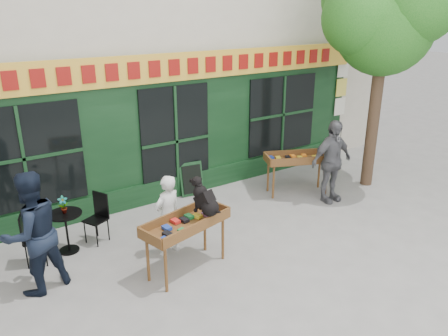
% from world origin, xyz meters
% --- Properties ---
extents(ground, '(80.00, 80.00, 0.00)m').
position_xyz_m(ground, '(0.00, 0.00, 0.00)').
color(ground, slate).
rests_on(ground, ground).
extents(street_tree, '(3.05, 2.90, 5.60)m').
position_xyz_m(street_tree, '(4.34, 0.36, 4.11)').
color(street_tree, '#382619').
rests_on(street_tree, ground).
extents(book_cart_center, '(1.60, 0.95, 0.99)m').
position_xyz_m(book_cart_center, '(-1.37, -0.49, 0.82)').
color(book_cart_center, brown).
rests_on(book_cart_center, ground).
extents(dog, '(0.47, 0.66, 0.60)m').
position_xyz_m(dog, '(-1.02, -0.54, 1.29)').
color(dog, black).
rests_on(dog, book_cart_center).
extents(woman, '(0.61, 0.47, 1.50)m').
position_xyz_m(woman, '(-1.37, 0.16, 0.75)').
color(woman, silver).
rests_on(woman, ground).
extents(book_cart_right, '(1.62, 1.17, 0.99)m').
position_xyz_m(book_cart_right, '(2.45, 0.88, 0.82)').
color(book_cart_right, brown).
rests_on(book_cart_right, ground).
extents(man_right, '(1.14, 0.53, 1.90)m').
position_xyz_m(man_right, '(2.75, 0.13, 0.95)').
color(man_right, '#545559').
rests_on(man_right, ground).
extents(bistro_table, '(0.60, 0.60, 0.76)m').
position_xyz_m(bistro_table, '(-2.85, 1.25, 0.54)').
color(bistro_table, black).
rests_on(bistro_table, ground).
extents(bistro_chair_left, '(0.46, 0.46, 0.95)m').
position_xyz_m(bistro_chair_left, '(-3.48, 1.18, 0.56)').
color(bistro_chair_left, black).
rests_on(bistro_chair_left, ground).
extents(bistro_chair_right, '(0.49, 0.48, 0.95)m').
position_xyz_m(bistro_chair_right, '(-2.22, 1.34, 0.56)').
color(bistro_chair_right, black).
rests_on(bistro_chair_right, ground).
extents(potted_plant, '(0.18, 0.13, 0.33)m').
position_xyz_m(potted_plant, '(-2.85, 1.25, 0.93)').
color(potted_plant, gray).
rests_on(potted_plant, bistro_table).
extents(man_left, '(1.12, 0.98, 1.97)m').
position_xyz_m(man_left, '(-3.55, 0.35, 0.98)').
color(man_left, black).
rests_on(man_left, ground).
extents(chalkboard, '(0.58, 0.27, 0.79)m').
position_xyz_m(chalkboard, '(0.32, 2.19, 0.40)').
color(chalkboard, black).
rests_on(chalkboard, ground).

